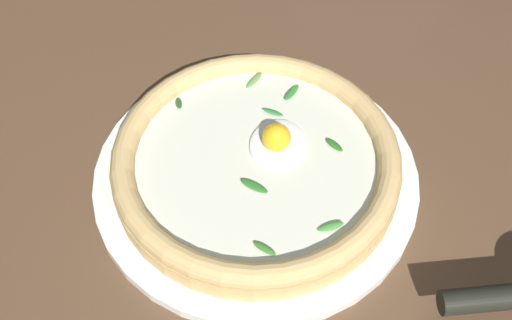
# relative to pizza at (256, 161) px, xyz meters

# --- Properties ---
(ground_plane) EXTENTS (2.40, 2.40, 0.03)m
(ground_plane) POSITION_rel_pizza_xyz_m (-0.04, 0.01, -0.05)
(ground_plane) COLOR brown
(ground_plane) RESTS_ON ground
(pizza_plate) EXTENTS (0.33, 0.33, 0.01)m
(pizza_plate) POSITION_rel_pizza_xyz_m (-0.00, 0.00, -0.02)
(pizza_plate) COLOR white
(pizza_plate) RESTS_ON ground
(pizza) EXTENTS (0.29, 0.29, 0.05)m
(pizza) POSITION_rel_pizza_xyz_m (0.00, 0.00, 0.00)
(pizza) COLOR tan
(pizza) RESTS_ON pizza_plate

